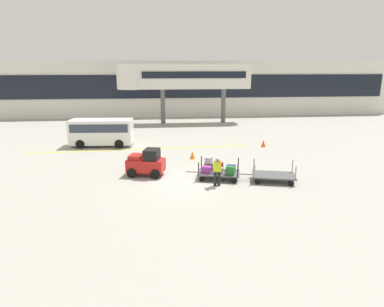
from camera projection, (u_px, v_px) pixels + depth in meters
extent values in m
plane|color=#9E9B91|center=(184.00, 181.00, 18.97)|extent=(120.00, 120.00, 0.00)
cube|color=yellow|center=(143.00, 149.00, 26.27)|extent=(16.56, 1.16, 0.01)
cube|color=silver|center=(167.00, 89.00, 43.20)|extent=(58.39, 2.40, 6.80)
cube|color=black|center=(167.00, 87.00, 41.91)|extent=(55.47, 0.12, 2.80)
cube|color=silver|center=(193.00, 77.00, 37.28)|extent=(12.23, 2.20, 2.60)
cylinder|color=silver|center=(131.00, 77.00, 36.59)|extent=(3.00, 3.00, 2.60)
cube|color=black|center=(195.00, 75.00, 36.13)|extent=(11.00, 0.08, 0.70)
cylinder|color=#59595B|center=(163.00, 106.00, 37.72)|extent=(0.50, 0.50, 3.76)
cylinder|color=#59595B|center=(223.00, 106.00, 38.40)|extent=(0.50, 0.50, 3.76)
cube|color=red|center=(146.00, 165.00, 19.80)|extent=(2.31, 1.60, 0.70)
cube|color=black|center=(152.00, 154.00, 19.59)|extent=(1.02, 1.16, 0.60)
cube|color=#A51B16|center=(136.00, 157.00, 19.77)|extent=(0.91, 1.08, 0.24)
cylinder|color=black|center=(137.00, 168.00, 20.49)|extent=(0.59, 0.32, 0.56)
cylinder|color=black|center=(132.00, 173.00, 19.48)|extent=(0.59, 0.32, 0.56)
cylinder|color=black|center=(160.00, 169.00, 20.29)|extent=(0.59, 0.32, 0.56)
cylinder|color=black|center=(155.00, 174.00, 19.28)|extent=(0.59, 0.32, 0.56)
cube|color=#4C4C4F|center=(219.00, 173.00, 19.25)|extent=(2.58, 1.94, 0.08)
cylinder|color=black|center=(201.00, 162.00, 19.93)|extent=(0.06, 0.06, 0.70)
cylinder|color=black|center=(199.00, 169.00, 18.69)|extent=(0.06, 0.06, 0.70)
cylinder|color=black|center=(238.00, 164.00, 19.62)|extent=(0.06, 0.06, 0.70)
cylinder|color=black|center=(238.00, 170.00, 18.39)|extent=(0.06, 0.06, 0.70)
cylinder|color=black|center=(205.00, 172.00, 20.00)|extent=(0.33, 0.18, 0.32)
cylinder|color=black|center=(202.00, 179.00, 18.86)|extent=(0.33, 0.18, 0.32)
cylinder|color=black|center=(234.00, 174.00, 19.75)|extent=(0.33, 0.18, 0.32)
cylinder|color=black|center=(234.00, 180.00, 18.61)|extent=(0.33, 0.18, 0.32)
cylinder|color=#333333|center=(192.00, 172.00, 19.48)|extent=(0.69, 0.23, 0.05)
cube|color=#726651|center=(209.00, 166.00, 19.63)|extent=(0.55, 0.35, 0.39)
cube|color=#8C338C|center=(206.00, 170.00, 19.04)|extent=(0.62, 0.50, 0.38)
cube|color=red|center=(219.00, 166.00, 19.51)|extent=(0.51, 0.38, 0.46)
cube|color=#99999E|center=(218.00, 171.00, 18.92)|extent=(0.51, 0.35, 0.35)
cube|color=navy|center=(231.00, 168.00, 19.39)|extent=(0.59, 0.51, 0.35)
cube|color=#236B2D|center=(230.00, 170.00, 18.75)|extent=(0.56, 0.48, 0.46)
cube|color=#99999E|center=(209.00, 160.00, 19.54)|extent=(0.48, 0.46, 0.35)
cube|color=#4C4C4F|center=(274.00, 175.00, 18.82)|extent=(2.58, 1.94, 0.08)
cylinder|color=gray|center=(254.00, 164.00, 19.49)|extent=(0.06, 0.06, 0.70)
cylinder|color=gray|center=(255.00, 171.00, 18.26)|extent=(0.06, 0.06, 0.70)
cylinder|color=gray|center=(292.00, 166.00, 19.18)|extent=(0.06, 0.06, 0.70)
cylinder|color=gray|center=(296.00, 173.00, 17.95)|extent=(0.06, 0.06, 0.70)
cylinder|color=black|center=(257.00, 175.00, 19.56)|extent=(0.33, 0.18, 0.32)
cylinder|color=black|center=(258.00, 181.00, 18.42)|extent=(0.33, 0.18, 0.32)
cylinder|color=black|center=(288.00, 176.00, 19.31)|extent=(0.33, 0.18, 0.32)
cylinder|color=black|center=(291.00, 183.00, 18.17)|extent=(0.33, 0.18, 0.32)
cylinder|color=#333333|center=(246.00, 174.00, 19.04)|extent=(0.69, 0.23, 0.05)
cylinder|color=black|center=(215.00, 178.00, 18.15)|extent=(0.16, 0.16, 0.82)
cylinder|color=black|center=(219.00, 178.00, 18.13)|extent=(0.16, 0.16, 0.82)
cube|color=#D1E51E|center=(217.00, 167.00, 17.88)|extent=(0.47, 0.48, 0.61)
sphere|color=#8C6647|center=(218.00, 160.00, 17.67)|extent=(0.22, 0.22, 0.22)
cube|color=white|center=(102.00, 132.00, 27.14)|extent=(4.92, 2.23, 1.90)
cube|color=#2D3847|center=(101.00, 127.00, 27.04)|extent=(4.54, 2.25, 0.64)
cylinder|color=black|center=(80.00, 144.00, 26.44)|extent=(0.70, 0.29, 0.68)
cylinder|color=black|center=(119.00, 144.00, 26.54)|extent=(0.70, 0.29, 0.68)
cone|color=orange|center=(192.00, 155.00, 23.47)|extent=(0.36, 0.36, 0.55)
cone|color=#EA590F|center=(263.00, 143.00, 27.00)|extent=(0.36, 0.36, 0.55)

